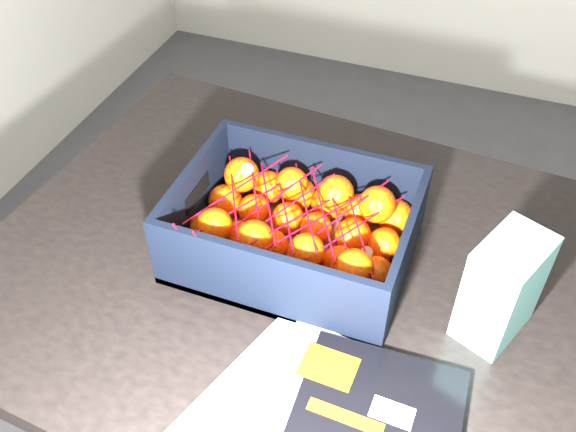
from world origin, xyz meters
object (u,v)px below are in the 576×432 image
(table, at_px, (354,322))
(magazine_stack, at_px, (325,429))
(retail_carton, at_px, (502,288))
(produce_crate, at_px, (295,235))

(table, bearing_deg, magazine_stack, -83.63)
(retail_carton, bearing_deg, magazine_stack, -102.37)
(table, relative_size, magazine_stack, 3.43)
(table, xyz_separation_m, produce_crate, (-0.12, 0.02, 0.14))
(table, height_order, magazine_stack, magazine_stack)
(table, xyz_separation_m, retail_carton, (0.20, -0.01, 0.18))
(produce_crate, bearing_deg, table, -11.88)
(produce_crate, bearing_deg, magazine_stack, -62.79)
(retail_carton, bearing_deg, produce_crate, -163.50)
(magazine_stack, bearing_deg, table, 96.37)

